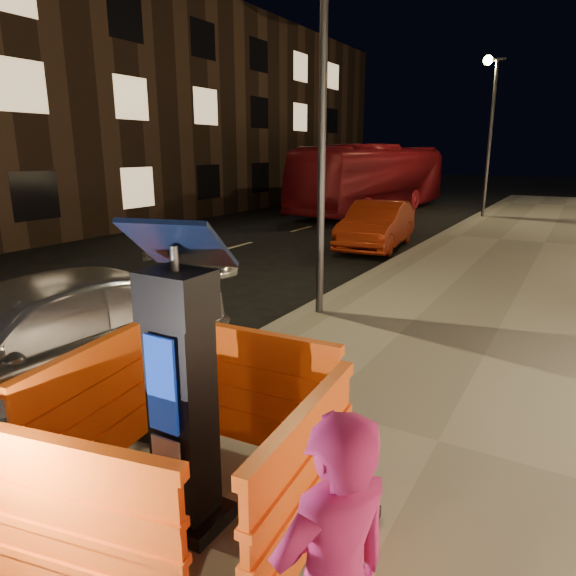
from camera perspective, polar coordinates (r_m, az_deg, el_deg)
The scene contains 13 objects.
ground_plane at distance 6.50m, azimuth -10.76°, elevation -10.49°, with size 120.00×120.00×0.00m, color black.
sidewalk at distance 5.23m, azimuth 16.28°, elevation -16.67°, with size 6.00×60.00×0.15m, color gray.
kerb at distance 6.47m, azimuth -10.80°, elevation -9.89°, with size 0.30×60.00×0.15m, color slate.
parking_kiosk at distance 3.62m, azimuth -11.70°, elevation -10.98°, with size 0.66×0.66×2.10m, color black.
barrier_front at distance 3.34m, azimuth -23.07°, elevation -23.87°, with size 1.50×0.62×1.17m, color #E9500E.
barrier_back at distance 4.50m, azimuth -3.20°, elevation -11.86°, with size 1.50×0.62×1.17m, color #E9500E.
barrier_kerbside at distance 4.46m, azimuth -20.80°, elevation -13.14°, with size 1.50×0.62×1.17m, color #E9500E.
barrier_bldgside at distance 3.39m, azimuth 1.84°, elevation -21.85°, with size 1.50×0.62×1.17m, color #E9500E.
car_silver at distance 6.55m, azimuth -26.04°, elevation -11.63°, with size 1.96×4.82×1.40m, color silver.
car_red at distance 15.36m, azimuth 9.75°, elevation 4.41°, with size 1.43×4.11×1.35m, color maroon.
bus_doubledecker at distance 24.53m, azimuth 9.32°, elevation 8.34°, with size 2.56×10.93×3.05m, color maroon.
street_lamp_mid at distance 8.25m, azimuth 3.83°, elevation 17.63°, with size 0.12×0.12×6.00m, color #3F3F44.
street_lamp_far at distance 22.69m, azimuth 21.50°, elevation 14.98°, with size 0.12×0.12×6.00m, color #3F3F44.
Camera 1 is at (3.91, -4.39, 2.77)m, focal length 32.00 mm.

